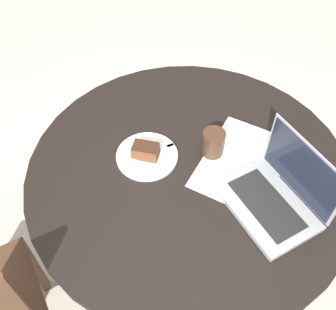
% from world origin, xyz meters
% --- Properties ---
extents(ground_plane, '(12.00, 12.00, 0.00)m').
position_xyz_m(ground_plane, '(0.00, 0.00, 0.00)').
color(ground_plane, '#B7AD9E').
extents(dining_table, '(1.16, 1.16, 0.75)m').
position_xyz_m(dining_table, '(0.00, 0.00, 0.60)').
color(dining_table, black).
rests_on(dining_table, ground_plane).
extents(paper_document, '(0.40, 0.29, 0.00)m').
position_xyz_m(paper_document, '(0.10, -0.17, 0.75)').
color(paper_document, white).
rests_on(paper_document, dining_table).
extents(plate, '(0.23, 0.23, 0.01)m').
position_xyz_m(plate, '(-0.03, 0.16, 0.75)').
color(plate, silver).
rests_on(plate, dining_table).
extents(cake_slice, '(0.08, 0.10, 0.05)m').
position_xyz_m(cake_slice, '(-0.03, 0.16, 0.79)').
color(cake_slice, brown).
rests_on(cake_slice, plate).
extents(fork, '(0.15, 0.12, 0.00)m').
position_xyz_m(fork, '(0.01, 0.13, 0.76)').
color(fork, silver).
rests_on(fork, plate).
extents(coffee_glass, '(0.08, 0.08, 0.10)m').
position_xyz_m(coffee_glass, '(0.10, -0.05, 0.80)').
color(coffee_glass, '#3D2619').
rests_on(coffee_glass, dining_table).
extents(laptop, '(0.37, 0.39, 0.24)m').
position_xyz_m(laptop, '(-0.02, -0.31, 0.79)').
color(laptop, gray).
rests_on(laptop, dining_table).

